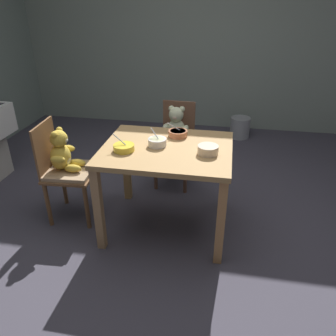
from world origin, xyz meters
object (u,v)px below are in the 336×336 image
(porridge_bowl_terracotta_far_center, at_px, (178,133))
(porridge_bowl_white_center, at_px, (157,142))
(porridge_bowl_yellow_near_left, at_px, (124,148))
(teddy_chair_near_left, at_px, (64,162))
(teddy_chair_far_center, at_px, (176,135))
(metal_pail, at_px, (240,127))
(dining_table, at_px, (167,160))
(porridge_bowl_cream_near_right, at_px, (208,150))

(porridge_bowl_terracotta_far_center, relative_size, porridge_bowl_white_center, 1.14)
(porridge_bowl_yellow_near_left, bearing_deg, teddy_chair_near_left, 167.99)
(teddy_chair_far_center, xyz_separation_m, metal_pail, (0.69, 1.36, -0.39))
(dining_table, bearing_deg, porridge_bowl_white_center, 170.12)
(teddy_chair_far_center, xyz_separation_m, porridge_bowl_white_center, (-0.02, -0.78, 0.25))
(teddy_chair_near_left, bearing_deg, metal_pail, 51.15)
(teddy_chair_far_center, bearing_deg, porridge_bowl_cream_near_right, 27.25)
(porridge_bowl_terracotta_far_center, bearing_deg, porridge_bowl_cream_near_right, -47.52)
(porridge_bowl_terracotta_far_center, xyz_separation_m, metal_pail, (0.58, 1.92, -0.63))
(dining_table, distance_m, teddy_chair_far_center, 0.80)
(teddy_chair_far_center, xyz_separation_m, porridge_bowl_terracotta_far_center, (0.11, -0.56, 0.24))
(porridge_bowl_yellow_near_left, distance_m, metal_pail, 2.53)
(porridge_bowl_white_center, xyz_separation_m, metal_pail, (0.71, 2.14, -0.63))
(dining_table, relative_size, teddy_chair_far_center, 1.20)
(porridge_bowl_white_center, bearing_deg, porridge_bowl_cream_near_right, -10.84)
(porridge_bowl_terracotta_far_center, xyz_separation_m, porridge_bowl_cream_near_right, (0.27, -0.29, 0.01))
(porridge_bowl_white_center, bearing_deg, porridge_bowl_yellow_near_left, -149.73)
(porridge_bowl_white_center, distance_m, metal_pail, 2.34)
(teddy_chair_near_left, bearing_deg, porridge_bowl_yellow_near_left, -15.73)
(teddy_chair_far_center, distance_m, porridge_bowl_cream_near_right, 0.97)
(teddy_chair_far_center, xyz_separation_m, porridge_bowl_yellow_near_left, (-0.25, -0.91, 0.24))
(dining_table, distance_m, porridge_bowl_terracotta_far_center, 0.27)
(dining_table, xyz_separation_m, metal_pail, (0.63, 2.15, -0.49))
(dining_table, distance_m, metal_pail, 2.29)
(porridge_bowl_yellow_near_left, bearing_deg, teddy_chair_far_center, 74.73)
(dining_table, xyz_separation_m, teddy_chair_near_left, (-0.88, 0.00, -0.10))
(metal_pail, bearing_deg, porridge_bowl_cream_near_right, -98.02)
(dining_table, xyz_separation_m, teddy_chair_far_center, (-0.06, 0.79, -0.10))
(porridge_bowl_white_center, bearing_deg, porridge_bowl_terracotta_far_center, 59.68)
(metal_pail, bearing_deg, porridge_bowl_terracotta_far_center, -106.85)
(teddy_chair_near_left, xyz_separation_m, metal_pail, (1.51, 2.15, -0.39))
(teddy_chair_near_left, distance_m, porridge_bowl_white_center, 0.84)
(porridge_bowl_cream_near_right, bearing_deg, porridge_bowl_white_center, 169.16)
(teddy_chair_near_left, distance_m, metal_pail, 2.65)
(teddy_chair_far_center, bearing_deg, porridge_bowl_terracotta_far_center, 14.28)
(porridge_bowl_terracotta_far_center, relative_size, porridge_bowl_cream_near_right, 1.05)
(porridge_bowl_white_center, bearing_deg, teddy_chair_near_left, -179.20)
(teddy_chair_far_center, bearing_deg, porridge_bowl_white_center, 1.98)
(porridge_bowl_yellow_near_left, relative_size, porridge_bowl_white_center, 1.19)
(porridge_bowl_cream_near_right, xyz_separation_m, porridge_bowl_yellow_near_left, (-0.63, -0.06, -0.01))
(porridge_bowl_terracotta_far_center, bearing_deg, dining_table, -102.11)
(porridge_bowl_white_center, bearing_deg, metal_pail, 71.65)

